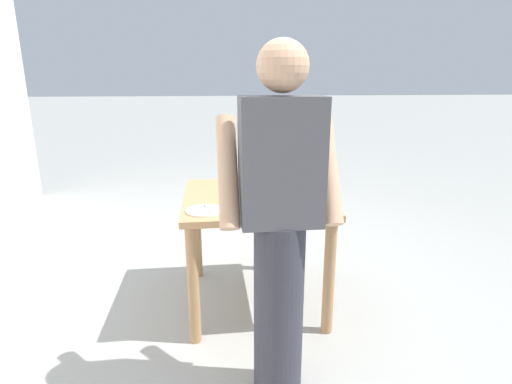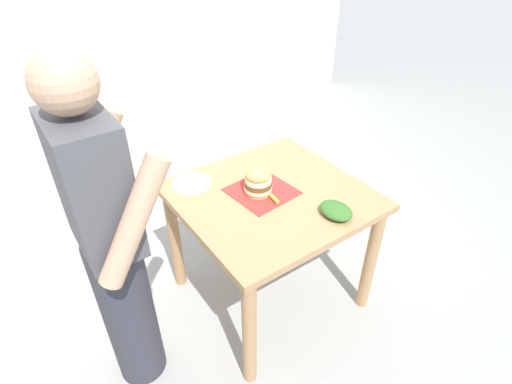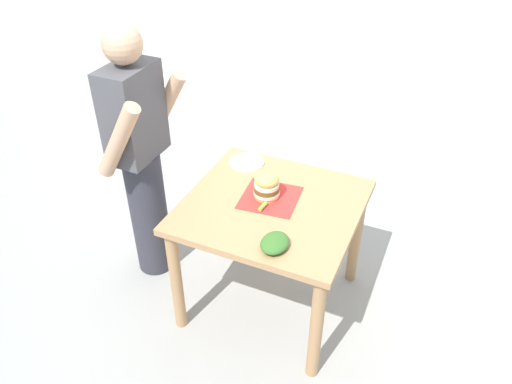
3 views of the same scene
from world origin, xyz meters
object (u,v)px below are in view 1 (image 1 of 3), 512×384
(sandwich, at_px, (248,186))
(diner_across_table, at_px, (280,225))
(patio_table, at_px, (254,214))
(pickle_spear, at_px, (265,194))
(side_plate_with_forks, at_px, (205,211))
(side_salad, at_px, (298,184))

(sandwich, xyz_separation_m, diner_across_table, (-0.06, 0.80, 0.02))
(patio_table, xyz_separation_m, sandwich, (0.05, 0.05, 0.21))
(patio_table, xyz_separation_m, pickle_spear, (-0.07, 0.03, 0.15))
(sandwich, bearing_deg, diner_across_table, 94.54)
(patio_table, xyz_separation_m, diner_across_table, (-0.02, 0.86, 0.23))
(side_plate_with_forks, xyz_separation_m, diner_across_table, (-0.35, 0.55, 0.09))
(patio_table, distance_m, pickle_spear, 0.17)
(pickle_spear, distance_m, diner_across_table, 0.83)
(side_plate_with_forks, bearing_deg, side_salad, -145.13)
(sandwich, height_order, pickle_spear, sandwich)
(patio_table, height_order, diner_across_table, diner_across_table)
(side_plate_with_forks, distance_m, diner_across_table, 0.65)
(side_plate_with_forks, relative_size, diner_across_table, 0.13)
(side_salad, distance_m, diner_across_table, 1.06)
(pickle_spear, xyz_separation_m, diner_across_table, (0.05, 0.83, 0.09))
(side_plate_with_forks, bearing_deg, diner_across_table, 122.24)
(pickle_spear, relative_size, side_plate_with_forks, 0.32)
(pickle_spear, relative_size, diner_across_table, 0.04)
(sandwich, distance_m, diner_across_table, 0.80)
(side_plate_with_forks, bearing_deg, sandwich, -137.86)
(side_salad, bearing_deg, pickle_spear, 34.00)
(patio_table, height_order, side_plate_with_forks, side_plate_with_forks)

